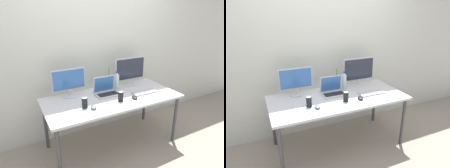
{
  "view_description": "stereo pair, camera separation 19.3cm",
  "coord_description": "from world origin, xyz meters",
  "views": [
    {
      "loc": [
        -1.15,
        -2.12,
        1.8
      ],
      "look_at": [
        0.0,
        0.0,
        0.92
      ],
      "focal_mm": 32.0,
      "sensor_mm": 36.0,
      "label": 1
    },
    {
      "loc": [
        -0.98,
        -2.2,
        1.8
      ],
      "look_at": [
        0.0,
        0.0,
        0.92
      ],
      "focal_mm": 32.0,
      "sensor_mm": 36.0,
      "label": 2
    }
  ],
  "objects": [
    {
      "name": "ground_plane",
      "position": [
        0.0,
        0.0,
        0.0
      ],
      "size": [
        16.0,
        16.0,
        0.0
      ],
      "primitive_type": "plane",
      "color": "gray"
    },
    {
      "name": "wall_back",
      "position": [
        0.0,
        0.59,
        1.3
      ],
      "size": [
        7.0,
        0.08,
        2.6
      ],
      "primitive_type": "cube",
      "color": "silver",
      "rests_on": "ground"
    },
    {
      "name": "work_desk",
      "position": [
        0.0,
        0.0,
        0.68
      ],
      "size": [
        1.77,
        0.83,
        0.74
      ],
      "color": "#424247",
      "rests_on": "ground"
    },
    {
      "name": "monitor_left",
      "position": [
        -0.48,
        0.29,
        0.93
      ],
      "size": [
        0.44,
        0.21,
        0.37
      ],
      "color": "silver",
      "rests_on": "work_desk"
    },
    {
      "name": "monitor_center",
      "position": [
        0.46,
        0.29,
        0.96
      ],
      "size": [
        0.49,
        0.21,
        0.42
      ],
      "color": "silver",
      "rests_on": "work_desk"
    },
    {
      "name": "laptop_silver",
      "position": [
        -0.03,
        0.12,
        0.8
      ],
      "size": [
        0.31,
        0.23,
        0.24
      ],
      "color": "silver",
      "rests_on": "work_desk"
    },
    {
      "name": "keyboard_main",
      "position": [
        0.46,
        -0.09,
        0.75
      ],
      "size": [
        0.36,
        0.15,
        0.02
      ],
      "primitive_type": "cube",
      "rotation": [
        0.0,
        0.0,
        0.0
      ],
      "color": "#B2B2B7",
      "rests_on": "work_desk"
    },
    {
      "name": "mouse_by_keyboard",
      "position": [
        -0.35,
        -0.2,
        0.76
      ],
      "size": [
        0.07,
        0.1,
        0.04
      ],
      "primitive_type": "ellipsoid",
      "rotation": [
        0.0,
        0.0,
        -0.06
      ],
      "color": "slate",
      "rests_on": "work_desk"
    },
    {
      "name": "mouse_by_laptop",
      "position": [
        0.23,
        -0.19,
        0.76
      ],
      "size": [
        0.09,
        0.12,
        0.03
      ],
      "primitive_type": "ellipsoid",
      "rotation": [
        0.0,
        0.0,
        -0.24
      ],
      "color": "black",
      "rests_on": "work_desk"
    },
    {
      "name": "water_bottle",
      "position": [
        0.17,
        0.18,
        0.87
      ],
      "size": [
        0.06,
        0.06,
        0.28
      ],
      "color": "silver",
      "rests_on": "work_desk"
    },
    {
      "name": "soda_can_near_keyboard",
      "position": [
        -0.43,
        -0.13,
        0.8
      ],
      "size": [
        0.07,
        0.07,
        0.13
      ],
      "color": "black",
      "rests_on": "work_desk"
    },
    {
      "name": "soda_can_by_laptop",
      "position": [
        0.03,
        -0.17,
        0.8
      ],
      "size": [
        0.07,
        0.07,
        0.13
      ],
      "color": "black",
      "rests_on": "work_desk"
    },
    {
      "name": "bamboo_vase",
      "position": [
        0.11,
        0.29,
        0.81
      ],
      "size": [
        0.07,
        0.07,
        0.31
      ],
      "color": "#B2D1B7",
      "rests_on": "work_desk"
    }
  ]
}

